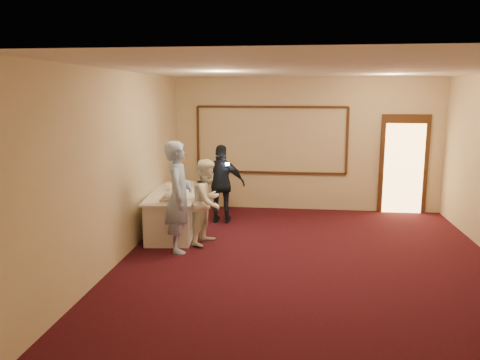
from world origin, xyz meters
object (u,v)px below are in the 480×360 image
object	(u,v)px
plate_stack_a	(170,187)
guest	(222,184)
buffet_table	(175,211)
plate_stack_b	(186,185)
cupcake_stand	(178,175)
man	(179,197)
tart	(177,195)
pavlova_tray	(173,196)
woman	(208,202)

from	to	relation	value
plate_stack_a	guest	bearing A→B (deg)	34.84
buffet_table	plate_stack_b	distance (m)	0.59
cupcake_stand	buffet_table	bearing A→B (deg)	-80.30
buffet_table	man	distance (m)	1.34
plate_stack_a	plate_stack_b	xyz separation A→B (m)	(0.25, 0.26, 0.01)
plate_stack_a	plate_stack_b	distance (m)	0.36
tart	pavlova_tray	bearing A→B (deg)	-84.47
pavlova_tray	woman	size ratio (longest dim) A/B	0.38
cupcake_stand	plate_stack_b	xyz separation A→B (m)	(0.32, -0.65, -0.07)
pavlova_tray	plate_stack_b	distance (m)	1.07
man	woman	distance (m)	0.64
buffet_table	plate_stack_a	size ratio (longest dim) A/B	13.55
plate_stack_a	guest	distance (m)	1.12
plate_stack_a	plate_stack_b	bearing A→B (deg)	45.22
pavlova_tray	man	size ratio (longest dim) A/B	0.30
man	guest	distance (m)	1.93
plate_stack_b	tart	bearing A→B (deg)	-91.02
buffet_table	tart	distance (m)	0.58
pavlova_tray	plate_stack_a	distance (m)	0.86
cupcake_stand	guest	bearing A→B (deg)	-15.08
buffet_table	plate_stack_a	xyz separation A→B (m)	(-0.10, 0.07, 0.46)
tart	guest	distance (m)	1.29
cupcake_stand	man	distance (m)	2.21
buffet_table	cupcake_stand	bearing A→B (deg)	99.70
tart	plate_stack_a	bearing A→B (deg)	117.56
pavlova_tray	plate_stack_b	world-z (taller)	pavlova_tray
man	buffet_table	bearing A→B (deg)	10.61
cupcake_stand	tart	distance (m)	1.41
plate_stack_a	woman	xyz separation A→B (m)	(0.88, -0.76, -0.09)
cupcake_stand	man	world-z (taller)	man
plate_stack_b	man	size ratio (longest dim) A/B	0.10
cupcake_stand	tart	xyz separation A→B (m)	(0.31, -1.37, -0.13)
buffet_table	guest	distance (m)	1.16
woman	cupcake_stand	bearing A→B (deg)	45.91
plate_stack_a	cupcake_stand	bearing A→B (deg)	94.18
buffet_table	plate_stack_a	distance (m)	0.47
woman	guest	world-z (taller)	guest
cupcake_stand	pavlova_tray	bearing A→B (deg)	-78.75
plate_stack_b	man	world-z (taller)	man
pavlova_tray	man	world-z (taller)	man
tart	buffet_table	bearing A→B (deg)	109.80
plate_stack_b	guest	xyz separation A→B (m)	(0.66, 0.38, -0.04)
buffet_table	guest	world-z (taller)	guest
guest	plate_stack_b	bearing A→B (deg)	30.09
plate_stack_b	man	xyz separation A→B (m)	(0.23, -1.49, 0.09)
woman	guest	xyz separation A→B (m)	(0.04, 1.40, 0.05)
plate_stack_b	plate_stack_a	bearing A→B (deg)	-134.78
pavlova_tray	buffet_table	bearing A→B (deg)	103.25
man	guest	world-z (taller)	man
plate_stack_b	pavlova_tray	bearing A→B (deg)	-88.86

